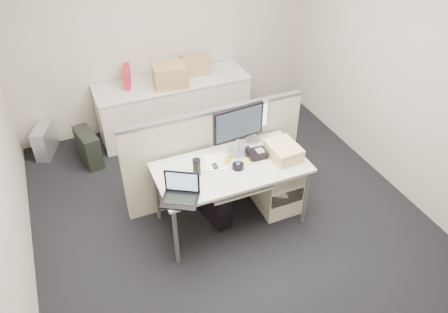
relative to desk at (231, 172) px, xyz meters
name	(u,v)px	position (x,y,z in m)	size (l,w,h in m)	color
floor	(231,219)	(0.00, 0.00, -0.67)	(4.00, 4.50, 0.01)	black
wall_back	(161,27)	(0.00, 2.25, 0.69)	(4.00, 0.02, 2.70)	#B9B39F
wall_right	(408,73)	(2.00, 0.00, 0.69)	(0.02, 4.50, 2.70)	#B9B39F
desk	(231,172)	(0.00, 0.00, 0.00)	(1.50, 0.75, 0.73)	#BAB9AE
keyboard_tray	(239,186)	(0.00, -0.18, -0.04)	(0.62, 0.32, 0.02)	#BAB9AE
drawer_pedestal	(275,181)	(0.55, 0.05, -0.34)	(0.40, 0.55, 0.65)	#BBB1A4
cubicle_partition	(214,156)	(0.00, 0.45, -0.11)	(2.00, 0.06, 1.10)	#B7B294
back_counter	(174,106)	(0.00, 1.93, -0.30)	(2.00, 0.60, 0.72)	#BBB1A4
monitor_main	(238,131)	(0.15, 0.18, 0.33)	(0.54, 0.21, 0.54)	black
monitor_small	(254,123)	(0.40, 0.32, 0.28)	(0.34, 0.17, 0.42)	#B7B7BC
laptop	(179,191)	(-0.62, -0.28, 0.19)	(0.32, 0.24, 0.24)	black
trackball	(238,166)	(0.05, -0.05, 0.09)	(0.12, 0.12, 0.04)	black
desk_phone	(257,154)	(0.30, 0.05, 0.10)	(0.19, 0.16, 0.06)	black
paper_stack	(215,162)	(-0.12, 0.12, 0.07)	(0.22, 0.28, 0.01)	white
sticky_pad	(248,161)	(0.18, 0.00, 0.07)	(0.09, 0.09, 0.01)	#E4EB3B
travel_mug	(197,167)	(-0.35, 0.02, 0.15)	(0.08, 0.08, 0.16)	black
banana	(227,159)	(0.00, 0.10, 0.09)	(0.20, 0.05, 0.04)	yellow
cellphone	(215,167)	(-0.15, 0.05, 0.07)	(0.05, 0.10, 0.01)	black
manila_folders	(283,151)	(0.55, -0.05, 0.13)	(0.28, 0.35, 0.13)	#F8CC8C
keyboard	(232,183)	(-0.05, -0.14, -0.02)	(0.40, 0.14, 0.02)	black
pc_tower_desk	(214,204)	(-0.15, 0.09, -0.46)	(0.17, 0.43, 0.40)	black
pc_tower_spare_dark	(88,147)	(-1.21, 1.63, -0.45)	(0.19, 0.46, 0.43)	black
pc_tower_spare_silver	(45,140)	(-1.70, 2.03, -0.47)	(0.17, 0.43, 0.40)	#B7B7BC
cardboard_box_left	(170,76)	(-0.05, 1.81, 0.21)	(0.41, 0.31, 0.31)	tan
cardboard_box_right	(196,65)	(0.39, 2.05, 0.18)	(0.34, 0.27, 0.25)	tan
red_binder	(127,77)	(-0.55, 2.03, 0.19)	(0.07, 0.30, 0.28)	red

